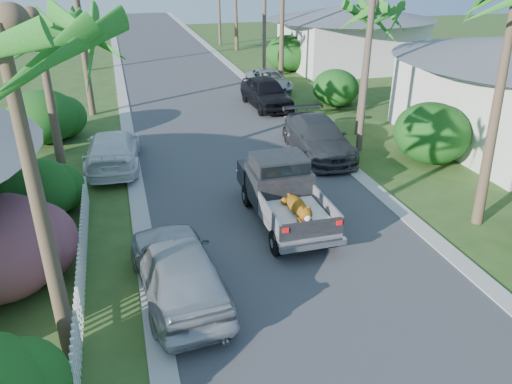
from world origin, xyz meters
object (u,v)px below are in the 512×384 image
object	(u,v)px
palm_l_a	(1,25)
utility_pole_b	(369,45)
parked_car_rf	(266,93)
parked_car_ln	(178,269)
parked_car_rd	(269,81)
palm_l_b	(35,17)
pickup_truck	(281,189)
parked_car_rm	(318,138)
utility_pole_c	(264,10)
parked_car_lf	(113,150)
house_right_far	(349,39)
palm_r_b	(371,5)

from	to	relation	value
palm_l_a	utility_pole_b	size ratio (longest dim) A/B	0.91
parked_car_rf	parked_car_ln	bearing A→B (deg)	-116.30
parked_car_rd	palm_l_b	distance (m)	17.95
pickup_truck	palm_l_b	bearing A→B (deg)	150.39
palm_l_a	utility_pole_b	world-z (taller)	utility_pole_b
parked_car_rd	palm_l_a	size ratio (longest dim) A/B	0.56
pickup_truck	parked_car_ln	size ratio (longest dim) A/B	1.06
parked_car_rf	palm_l_a	xyz separation A→B (m)	(-9.80, -17.82, 6.09)
pickup_truck	parked_car_rm	bearing A→B (deg)	56.37
parked_car_rf	parked_car_ln	size ratio (longest dim) A/B	1.02
parked_car_ln	parked_car_rm	bearing A→B (deg)	-135.62
pickup_truck	utility_pole_c	size ratio (longest dim) A/B	0.57
parked_car_lf	house_right_far	size ratio (longest dim) A/B	0.57
parked_car_rd	palm_l_b	xyz separation A→B (m)	(-11.67, -12.47, 5.51)
palm_l_b	house_right_far	distance (m)	27.06
parked_car_rd	utility_pole_c	size ratio (longest dim) A/B	0.51
palm_l_a	palm_r_b	xyz separation A→B (m)	(12.80, 12.00, -0.98)
parked_car_rm	utility_pole_b	world-z (taller)	utility_pole_b
parked_car_rd	house_right_far	size ratio (longest dim) A/B	0.51
house_right_far	parked_car_rd	bearing A→B (deg)	-145.79
palm_l_a	palm_l_b	bearing A→B (deg)	93.81
parked_car_lf	palm_r_b	distance (m)	12.76
parked_car_rf	utility_pole_b	xyz separation A→B (m)	(2.00, -7.82, 3.76)
parked_car_rd	utility_pole_b	size ratio (longest dim) A/B	0.51
palm_l_a	palm_l_b	distance (m)	9.05
parked_car_ln	house_right_far	size ratio (longest dim) A/B	0.54
parked_car_rm	house_right_far	distance (m)	19.45
pickup_truck	utility_pole_c	bearing A→B (deg)	75.04
parked_car_rd	palm_l_a	distance (m)	24.97
utility_pole_b	utility_pole_c	distance (m)	15.00
parked_car_rm	parked_car_ln	distance (m)	11.11
utility_pole_b	utility_pole_c	bearing A→B (deg)	90.00
parked_car_rm	palm_r_b	size ratio (longest dim) A/B	0.73
utility_pole_b	palm_l_b	bearing A→B (deg)	-175.39
parked_car_rm	parked_car_rd	distance (m)	11.52
parked_car_rf	utility_pole_b	world-z (taller)	utility_pole_b
pickup_truck	parked_car_rf	bearing A→B (deg)	75.38
palm_r_b	parked_car_rm	bearing A→B (deg)	-146.60
palm_l_b	parked_car_rf	bearing A→B (deg)	40.30
palm_l_b	parked_car_ln	bearing A→B (deg)	-66.71
utility_pole_c	house_right_far	bearing A→B (deg)	15.12
parked_car_rf	palm_l_a	world-z (taller)	palm_l_a
palm_l_a	palm_l_b	size ratio (longest dim) A/B	1.11
palm_l_b	palm_r_b	xyz separation A→B (m)	(13.40, 3.00, -0.20)
parked_car_rm	parked_car_rd	bearing A→B (deg)	86.68
pickup_truck	parked_car_ln	bearing A→B (deg)	-138.36
parked_car_rf	palm_r_b	size ratio (longest dim) A/B	0.68
parked_car_rf	house_right_far	world-z (taller)	house_right_far
parked_car_ln	palm_r_b	bearing A→B (deg)	-139.55
palm_r_b	utility_pole_b	bearing A→B (deg)	-116.57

